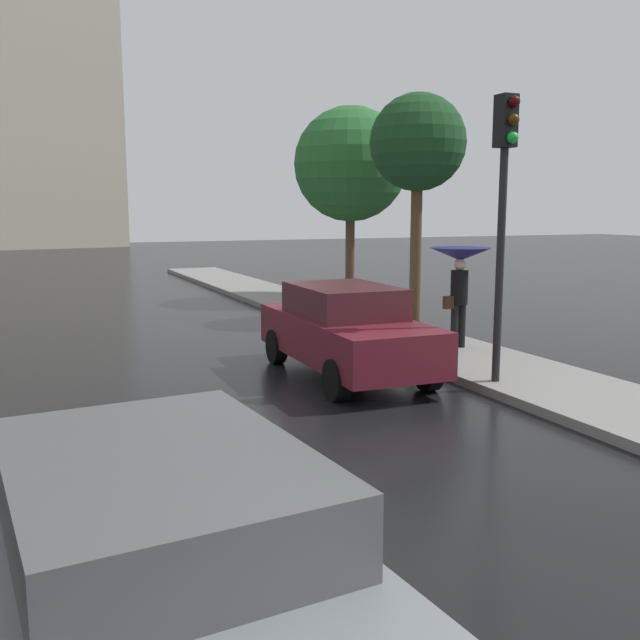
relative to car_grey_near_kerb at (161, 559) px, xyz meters
name	(u,v)px	position (x,y,z in m)	size (l,w,h in m)	color
car_grey_near_kerb	(161,559)	(0.00, 0.00, 0.00)	(2.15, 4.32, 1.39)	slate
car_maroon_mid_road	(346,330)	(4.31, 6.45, 0.03)	(1.83, 4.16, 1.51)	maroon
pedestrian_with_umbrella_near	(460,266)	(7.01, 7.11, 0.96)	(1.15, 1.15, 1.90)	black
traffic_light	(504,186)	(6.01, 4.64, 2.34)	(0.26, 0.39, 4.24)	black
street_tree_near	(351,165)	(8.74, 15.28, 3.32)	(3.39, 3.39, 5.78)	#4C3823
street_tree_mid	(418,144)	(8.51, 11.14, 3.56)	(2.35, 2.35, 5.53)	#4C3823
distant_tower	(5,11)	(0.01, 54.47, 16.28)	(15.03, 12.64, 34.05)	beige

